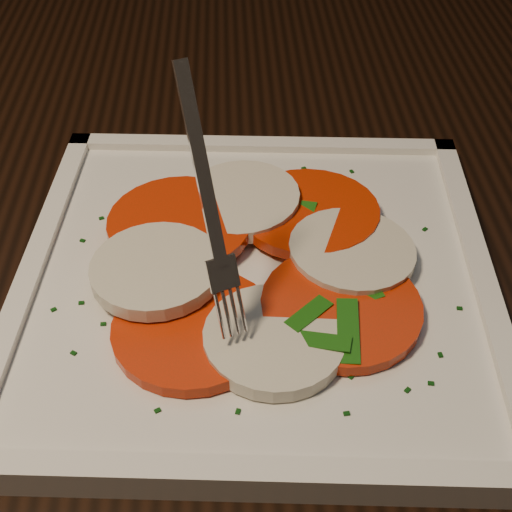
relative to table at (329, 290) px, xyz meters
name	(u,v)px	position (x,y,z in m)	size (l,w,h in m)	color
ground	(160,456)	(-0.24, 0.24, -0.65)	(6.00, 6.00, 0.00)	black
table	(329,290)	(0.00, 0.00, 0.00)	(1.26, 0.89, 0.75)	black
chair	(272,42)	(-0.06, 0.72, -0.12)	(0.49, 0.49, 0.93)	black
plate	(256,281)	(-0.06, -0.10, 0.11)	(0.31, 0.31, 0.01)	white
caprese_salad	(256,263)	(-0.06, -0.10, 0.12)	(0.26, 0.23, 0.02)	red
fork	(203,196)	(-0.09, -0.13, 0.20)	(0.03, 0.07, 0.14)	white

